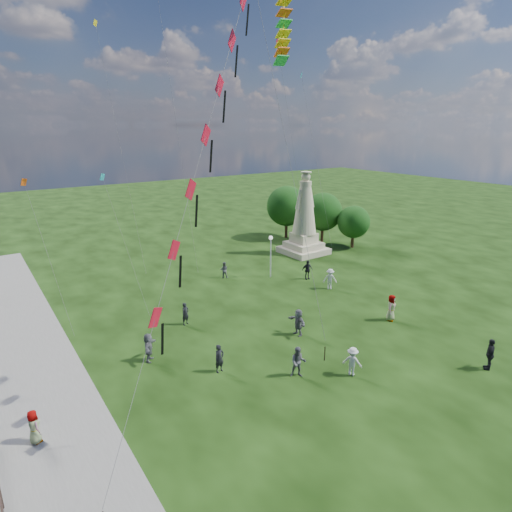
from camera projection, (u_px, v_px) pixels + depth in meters
ground at (508, 246)px, 50.70m from camera, size 106.50×160.00×0.60m
waterfront at (14, 403)px, 21.63m from camera, size 200.00×200.00×1.51m
statue at (304, 223)px, 45.85m from camera, size 4.42×4.42×8.81m
lamppost at (271, 247)px, 38.66m from camera, size 0.36×0.36×3.89m
tree_row at (312, 211)px, 50.74m from camera, size 7.75×12.07×6.41m
person_0 at (219, 358)px, 24.04m from camera, size 0.66×0.49×1.66m
person_1 at (298, 362)px, 23.55m from camera, size 1.02×0.95×1.79m
person_2 at (352, 361)px, 23.73m from camera, size 1.03×1.22×1.68m
person_3 at (490, 354)px, 24.28m from camera, size 1.23×1.10×1.89m
person_4 at (391, 308)px, 30.41m from camera, size 1.09×0.90×1.92m
person_5 at (149, 347)px, 25.14m from camera, size 1.51×1.75×1.77m
person_6 at (185, 314)px, 29.79m from camera, size 0.68×0.55×1.62m
person_7 at (224, 270)px, 39.00m from camera, size 0.87×0.78×1.52m
person_8 at (330, 279)px, 36.32m from camera, size 1.28×1.16×1.79m
person_9 at (307, 270)px, 38.63m from camera, size 1.14×0.77×1.77m
person_10 at (34, 429)px, 18.54m from camera, size 0.68×0.87×1.57m
person_11 at (298, 322)px, 28.30m from camera, size 0.77×1.70×1.82m
red_kite_train at (205, 144)px, 19.43m from camera, size 12.16×9.35×20.20m
small_kites at (187, 103)px, 37.97m from camera, size 29.02×14.55×31.17m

